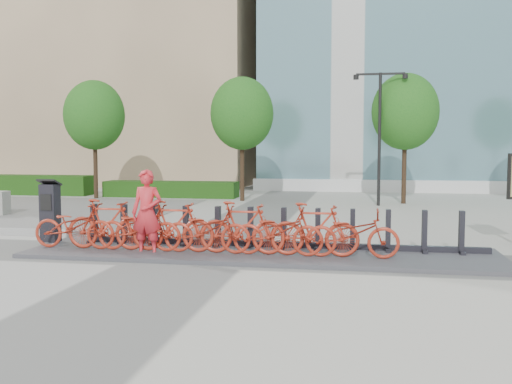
# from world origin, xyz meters

# --- Properties ---
(ground) EXTENTS (120.00, 120.00, 0.00)m
(ground) POSITION_xyz_m (0.00, 0.00, 0.00)
(ground) COLOR #B3B0A2
(hedge_b) EXTENTS (6.00, 1.20, 0.70)m
(hedge_b) POSITION_xyz_m (-5.00, 13.20, 0.35)
(hedge_b) COLOR #193C0E
(hedge_b) RESTS_ON ground
(tree_0) EXTENTS (2.60, 2.60, 5.10)m
(tree_0) POSITION_xyz_m (-8.00, 12.00, 3.59)
(tree_0) COLOR black
(tree_0) RESTS_ON ground
(tree_1) EXTENTS (2.60, 2.60, 5.10)m
(tree_1) POSITION_xyz_m (-1.50, 12.00, 3.59)
(tree_1) COLOR black
(tree_1) RESTS_ON ground
(tree_2) EXTENTS (2.60, 2.60, 5.10)m
(tree_2) POSITION_xyz_m (5.00, 12.00, 3.59)
(tree_2) COLOR black
(tree_2) RESTS_ON ground
(streetlamp) EXTENTS (2.00, 0.20, 5.00)m
(streetlamp) POSITION_xyz_m (4.00, 11.00, 3.13)
(streetlamp) COLOR black
(streetlamp) RESTS_ON ground
(dock_pad) EXTENTS (9.60, 2.40, 0.08)m
(dock_pad) POSITION_xyz_m (1.30, 0.30, 0.04)
(dock_pad) COLOR #46474C
(dock_pad) RESTS_ON ground
(dock_rail_posts) EXTENTS (8.02, 0.50, 0.85)m
(dock_rail_posts) POSITION_xyz_m (1.36, 0.77, 0.51)
(dock_rail_posts) COLOR black
(dock_rail_posts) RESTS_ON dock_pad
(bike_0) EXTENTS (1.80, 0.63, 0.94)m
(bike_0) POSITION_xyz_m (-2.60, -0.05, 0.55)
(bike_0) COLOR #A62C19
(bike_0) RESTS_ON dock_pad
(bike_1) EXTENTS (1.74, 0.49, 1.05)m
(bike_1) POSITION_xyz_m (-1.88, -0.05, 0.60)
(bike_1) COLOR #A62C19
(bike_1) RESTS_ON dock_pad
(bike_2) EXTENTS (1.80, 0.63, 0.94)m
(bike_2) POSITION_xyz_m (-1.16, -0.05, 0.55)
(bike_2) COLOR #A62C19
(bike_2) RESTS_ON dock_pad
(bike_3) EXTENTS (1.74, 0.49, 1.05)m
(bike_3) POSITION_xyz_m (-0.44, -0.05, 0.60)
(bike_3) COLOR #A62C19
(bike_3) RESTS_ON dock_pad
(bike_4) EXTENTS (1.80, 0.63, 0.94)m
(bike_4) POSITION_xyz_m (0.28, -0.05, 0.55)
(bike_4) COLOR #A62C19
(bike_4) RESTS_ON dock_pad
(bike_5) EXTENTS (1.74, 0.49, 1.05)m
(bike_5) POSITION_xyz_m (1.00, -0.05, 0.60)
(bike_5) COLOR #A62C19
(bike_5) RESTS_ON dock_pad
(bike_6) EXTENTS (1.80, 0.63, 0.94)m
(bike_6) POSITION_xyz_m (1.72, -0.05, 0.55)
(bike_6) COLOR #A62C19
(bike_6) RESTS_ON dock_pad
(bike_7) EXTENTS (1.74, 0.49, 1.05)m
(bike_7) POSITION_xyz_m (2.44, -0.05, 0.60)
(bike_7) COLOR #A62C19
(bike_7) RESTS_ON dock_pad
(bike_8) EXTENTS (1.80, 0.63, 0.94)m
(bike_8) POSITION_xyz_m (3.16, -0.05, 0.55)
(bike_8) COLOR #A62C19
(bike_8) RESTS_ON dock_pad
(kiosk) EXTENTS (0.44, 0.37, 1.42)m
(kiosk) POSITION_xyz_m (-3.55, 0.63, 0.76)
(kiosk) COLOR black
(kiosk) RESTS_ON dock_pad
(worker_red) EXTENTS (0.67, 0.46, 1.76)m
(worker_red) POSITION_xyz_m (-0.94, -0.18, 0.88)
(worker_red) COLOR red
(worker_red) RESTS_ON ground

